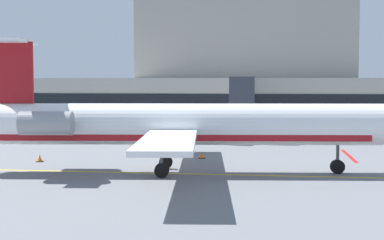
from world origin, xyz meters
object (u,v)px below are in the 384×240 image
at_px(fuel_tank, 124,117).
at_px(baggage_tug, 230,133).
at_px(regional_jet, 176,125).
at_px(belt_loader, 90,129).
at_px(pushback_tractor, 381,125).

bearing_deg(fuel_tank, baggage_tug, -48.08).
distance_m(regional_jet, fuel_tank, 35.85).
bearing_deg(fuel_tank, belt_loader, -90.86).
xyz_separation_m(belt_loader, fuel_tank, (0.20, 13.29, 0.38)).
bearing_deg(baggage_tug, regional_jet, -97.65).
relative_size(baggage_tug, pushback_tractor, 0.95).
bearing_deg(belt_loader, regional_jet, -59.03).
bearing_deg(baggage_tug, belt_loader, 169.26).
distance_m(baggage_tug, pushback_tractor, 20.32).
bearing_deg(pushback_tractor, fuel_tank, 172.80).
bearing_deg(belt_loader, pushback_tractor, 16.95).
relative_size(regional_jet, pushback_tractor, 8.26).
height_order(regional_jet, baggage_tug, regional_jet).
bearing_deg(regional_jet, belt_loader, 120.97).
relative_size(baggage_tug, fuel_tank, 0.44).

